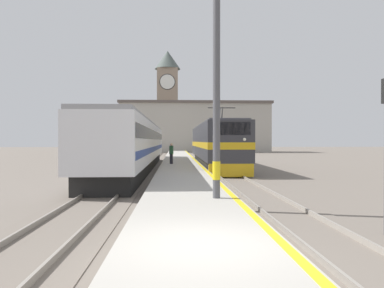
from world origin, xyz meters
The scene contains 10 objects.
ground_plane centered at (0.00, 30.00, 0.00)m, with size 200.00×200.00×0.00m, color #70665B.
platform centered at (0.00, 25.00, 0.21)m, with size 3.22×140.00×0.43m.
rail_track_near centered at (2.94, 25.00, 0.03)m, with size 2.83×140.00×0.16m.
rail_track_far centered at (-3.50, 25.00, 0.03)m, with size 2.83×140.00×0.16m.
locomotive_train centered at (2.94, 25.34, 1.93)m, with size 2.92×19.34×4.74m.
passenger_train centered at (-3.50, 22.77, 2.01)m, with size 2.92×30.15×3.71m.
catenary_mast centered at (0.94, 5.36, 4.49)m, with size 2.38×0.26×8.12m.
person_on_platform centered at (-0.78, 23.53, 1.30)m, with size 0.34×0.34×1.66m.
clock_tower centered at (-2.14, 79.03, 12.31)m, with size 5.82×5.82×22.86m.
station_building centered at (3.55, 68.46, 5.01)m, with size 29.66×9.38×9.98m.
Camera 1 is at (-0.50, -6.77, 2.30)m, focal length 35.00 mm.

